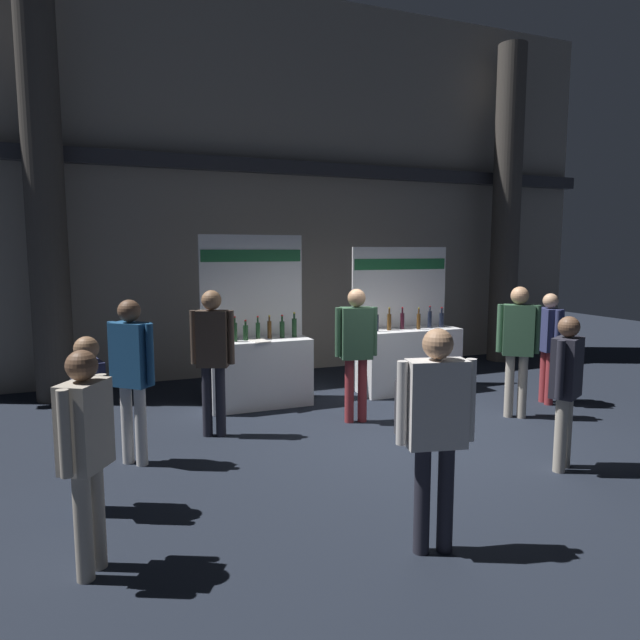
{
  "coord_description": "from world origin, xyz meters",
  "views": [
    {
      "loc": [
        -3.63,
        -5.9,
        2.32
      ],
      "look_at": [
        -0.78,
        1.26,
        1.36
      ],
      "focal_mm": 31.41,
      "sensor_mm": 36.0,
      "label": 1
    }
  ],
  "objects_px": {
    "visitor_1": "(566,380)",
    "trash_bin": "(410,407)",
    "exhibitor_booth_0": "(258,364)",
    "visitor_2": "(549,338)",
    "visitor_3": "(518,339)",
    "visitor_4": "(356,342)",
    "visitor_8": "(86,444)",
    "exhibitor_booth_1": "(408,354)",
    "visitor_5": "(90,411)",
    "visitor_0": "(436,420)",
    "visitor_7": "(131,366)",
    "visitor_6": "(213,350)"
  },
  "relations": [
    {
      "from": "visitor_1",
      "to": "trash_bin",
      "type": "bearing_deg",
      "value": 90.44
    },
    {
      "from": "visitor_7",
      "to": "visitor_0",
      "type": "bearing_deg",
      "value": -10.62
    },
    {
      "from": "visitor_0",
      "to": "visitor_1",
      "type": "bearing_deg",
      "value": -145.27
    },
    {
      "from": "trash_bin",
      "to": "visitor_4",
      "type": "distance_m",
      "value": 1.11
    },
    {
      "from": "visitor_0",
      "to": "visitor_5",
      "type": "bearing_deg",
      "value": -22.0
    },
    {
      "from": "visitor_4",
      "to": "visitor_6",
      "type": "xyz_separation_m",
      "value": [
        -1.9,
        0.13,
        -0.0
      ]
    },
    {
      "from": "visitor_0",
      "to": "visitor_4",
      "type": "xyz_separation_m",
      "value": [
        0.86,
        3.22,
        0.05
      ]
    },
    {
      "from": "exhibitor_booth_1",
      "to": "visitor_6",
      "type": "height_order",
      "value": "exhibitor_booth_1"
    },
    {
      "from": "visitor_1",
      "to": "visitor_7",
      "type": "height_order",
      "value": "visitor_7"
    },
    {
      "from": "visitor_3",
      "to": "visitor_5",
      "type": "relative_size",
      "value": 1.15
    },
    {
      "from": "visitor_8",
      "to": "visitor_2",
      "type": "bearing_deg",
      "value": -38.51
    },
    {
      "from": "exhibitor_booth_0",
      "to": "visitor_6",
      "type": "height_order",
      "value": "exhibitor_booth_0"
    },
    {
      "from": "exhibitor_booth_1",
      "to": "visitor_5",
      "type": "bearing_deg",
      "value": -150.19
    },
    {
      "from": "exhibitor_booth_0",
      "to": "visitor_2",
      "type": "bearing_deg",
      "value": -20.57
    },
    {
      "from": "trash_bin",
      "to": "visitor_1",
      "type": "height_order",
      "value": "visitor_1"
    },
    {
      "from": "visitor_1",
      "to": "visitor_4",
      "type": "relative_size",
      "value": 0.91
    },
    {
      "from": "exhibitor_booth_0",
      "to": "visitor_0",
      "type": "distance_m",
      "value": 4.54
    },
    {
      "from": "visitor_4",
      "to": "visitor_8",
      "type": "distance_m",
      "value": 4.19
    },
    {
      "from": "visitor_0",
      "to": "visitor_6",
      "type": "relative_size",
      "value": 0.95
    },
    {
      "from": "exhibitor_booth_0",
      "to": "visitor_5",
      "type": "xyz_separation_m",
      "value": [
        -2.3,
        -2.84,
        0.3
      ]
    },
    {
      "from": "visitor_2",
      "to": "visitor_3",
      "type": "xyz_separation_m",
      "value": [
        -0.94,
        -0.4,
        0.1
      ]
    },
    {
      "from": "trash_bin",
      "to": "visitor_0",
      "type": "xyz_separation_m",
      "value": [
        -1.29,
        -2.52,
        0.7
      ]
    },
    {
      "from": "visitor_2",
      "to": "visitor_5",
      "type": "bearing_deg",
      "value": -65.05
    },
    {
      "from": "visitor_5",
      "to": "exhibitor_booth_1",
      "type": "bearing_deg",
      "value": -73.61
    },
    {
      "from": "exhibitor_booth_0",
      "to": "visitor_4",
      "type": "distance_m",
      "value": 1.71
    },
    {
      "from": "visitor_5",
      "to": "visitor_8",
      "type": "relative_size",
      "value": 0.97
    },
    {
      "from": "visitor_7",
      "to": "exhibitor_booth_1",
      "type": "bearing_deg",
      "value": 64.05
    },
    {
      "from": "visitor_0",
      "to": "visitor_5",
      "type": "distance_m",
      "value": 2.96
    },
    {
      "from": "visitor_2",
      "to": "visitor_3",
      "type": "height_order",
      "value": "visitor_3"
    },
    {
      "from": "visitor_5",
      "to": "visitor_7",
      "type": "distance_m",
      "value": 1.15
    },
    {
      "from": "exhibitor_booth_1",
      "to": "visitor_4",
      "type": "height_order",
      "value": "exhibitor_booth_1"
    },
    {
      "from": "visitor_2",
      "to": "visitor_7",
      "type": "height_order",
      "value": "visitor_7"
    },
    {
      "from": "visitor_5",
      "to": "trash_bin",
      "type": "bearing_deg",
      "value": -90.76
    },
    {
      "from": "visitor_2",
      "to": "visitor_4",
      "type": "xyz_separation_m",
      "value": [
        -3.1,
        0.23,
        0.1
      ]
    },
    {
      "from": "visitor_4",
      "to": "visitor_8",
      "type": "height_order",
      "value": "visitor_4"
    },
    {
      "from": "visitor_2",
      "to": "exhibitor_booth_1",
      "type": "bearing_deg",
      "value": -119.68
    },
    {
      "from": "visitor_0",
      "to": "exhibitor_booth_0",
      "type": "bearing_deg",
      "value": -75.72
    },
    {
      "from": "exhibitor_booth_0",
      "to": "visitor_1",
      "type": "relative_size",
      "value": 1.55
    },
    {
      "from": "visitor_0",
      "to": "visitor_2",
      "type": "relative_size",
      "value": 1.04
    },
    {
      "from": "visitor_4",
      "to": "visitor_6",
      "type": "height_order",
      "value": "visitor_6"
    },
    {
      "from": "exhibitor_booth_0",
      "to": "visitor_6",
      "type": "bearing_deg",
      "value": -127.48
    },
    {
      "from": "exhibitor_booth_1",
      "to": "visitor_5",
      "type": "height_order",
      "value": "exhibitor_booth_1"
    },
    {
      "from": "visitor_1",
      "to": "visitor_8",
      "type": "xyz_separation_m",
      "value": [
        -4.64,
        -0.24,
        -0.0
      ]
    },
    {
      "from": "visitor_5",
      "to": "visitor_6",
      "type": "distance_m",
      "value": 2.18
    },
    {
      "from": "visitor_1",
      "to": "visitor_2",
      "type": "height_order",
      "value": "visitor_2"
    },
    {
      "from": "visitor_4",
      "to": "trash_bin",
      "type": "bearing_deg",
      "value": -47.03
    },
    {
      "from": "visitor_5",
      "to": "visitor_8",
      "type": "height_order",
      "value": "visitor_8"
    },
    {
      "from": "exhibitor_booth_0",
      "to": "exhibitor_booth_1",
      "type": "bearing_deg",
      "value": -1.59
    },
    {
      "from": "exhibitor_booth_1",
      "to": "visitor_2",
      "type": "bearing_deg",
      "value": -43.14
    },
    {
      "from": "visitor_0",
      "to": "visitor_2",
      "type": "xyz_separation_m",
      "value": [
        3.96,
        2.98,
        -0.04
      ]
    }
  ]
}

